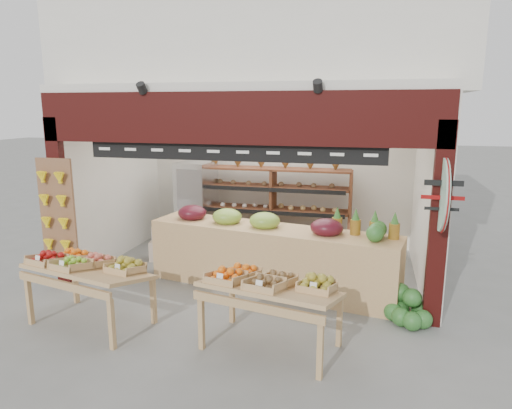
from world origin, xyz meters
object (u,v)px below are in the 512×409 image
(back_shelving, at_px, (273,189))
(display_table_right, at_px, (267,284))
(refrigerator, at_px, (197,204))
(cardboard_stack, at_px, (176,247))
(display_table_left, at_px, (85,266))
(watermelon_pile, at_px, (408,310))
(mid_counter, at_px, (270,255))

(back_shelving, distance_m, display_table_right, 3.92)
(refrigerator, bearing_deg, back_shelving, 15.48)
(cardboard_stack, bearing_deg, display_table_left, -91.72)
(display_table_right, bearing_deg, watermelon_pile, 31.90)
(display_table_right, bearing_deg, back_shelving, 101.31)
(refrigerator, relative_size, cardboard_stack, 1.67)
(back_shelving, height_order, refrigerator, back_shelving)
(cardboard_stack, bearing_deg, display_table_right, -48.34)
(display_table_left, xyz_separation_m, display_table_right, (2.44, -0.03, 0.01))
(display_table_left, relative_size, display_table_right, 1.00)
(cardboard_stack, xyz_separation_m, display_table_left, (-0.08, -2.63, 0.52))
(mid_counter, height_order, display_table_right, mid_counter)
(cardboard_stack, height_order, display_table_left, display_table_left)
(display_table_left, distance_m, display_table_right, 2.44)
(refrigerator, relative_size, display_table_left, 1.02)
(cardboard_stack, relative_size, mid_counter, 0.26)
(back_shelving, height_order, cardboard_stack, back_shelving)
(back_shelving, bearing_deg, display_table_left, -113.88)
(display_table_left, bearing_deg, cardboard_stack, 88.28)
(back_shelving, bearing_deg, watermelon_pile, -48.88)
(cardboard_stack, distance_m, display_table_right, 3.60)
(back_shelving, bearing_deg, display_table_right, -78.69)
(display_table_right, height_order, watermelon_pile, display_table_right)
(display_table_right, xyz_separation_m, watermelon_pile, (1.67, 1.04, -0.59))
(mid_counter, height_order, display_table_left, mid_counter)
(refrigerator, distance_m, display_table_left, 3.60)
(refrigerator, distance_m, cardboard_stack, 1.15)
(display_table_left, bearing_deg, back_shelving, 66.12)
(display_table_right, bearing_deg, display_table_left, 179.37)
(refrigerator, bearing_deg, mid_counter, -35.52)
(mid_counter, bearing_deg, cardboard_stack, 155.55)
(refrigerator, xyz_separation_m, display_table_right, (2.32, -3.63, -0.09))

